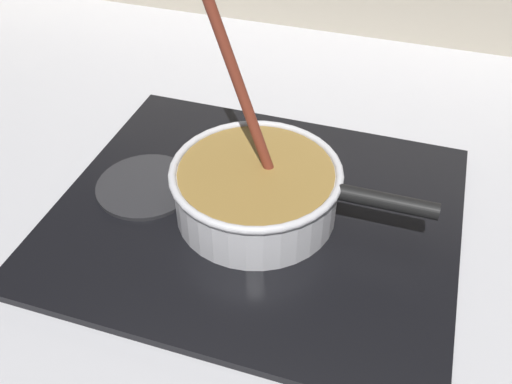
# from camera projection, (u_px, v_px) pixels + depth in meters

# --- Properties ---
(ground) EXTENTS (2.40, 1.60, 0.04)m
(ground) POSITION_uv_depth(u_px,v_px,m) (157.00, 298.00, 0.73)
(ground) COLOR #B7B7BC
(hob_plate) EXTENTS (0.56, 0.48, 0.01)m
(hob_plate) POSITION_uv_depth(u_px,v_px,m) (256.00, 214.00, 0.81)
(hob_plate) COLOR black
(hob_plate) RESTS_ON ground
(burner_ring) EXTENTS (0.16, 0.16, 0.01)m
(burner_ring) POSITION_uv_depth(u_px,v_px,m) (256.00, 209.00, 0.81)
(burner_ring) COLOR #592D0C
(burner_ring) RESTS_ON hob_plate
(spare_burner) EXTENTS (0.15, 0.15, 0.01)m
(spare_burner) POSITION_uv_depth(u_px,v_px,m) (146.00, 186.00, 0.85)
(spare_burner) COLOR #262628
(spare_burner) RESTS_ON hob_plate
(cooking_pan) EXTENTS (0.36, 0.23, 0.33)m
(cooking_pan) POSITION_uv_depth(u_px,v_px,m) (257.00, 189.00, 0.78)
(cooking_pan) COLOR silver
(cooking_pan) RESTS_ON hob_plate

